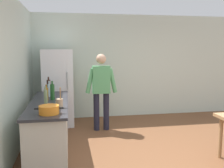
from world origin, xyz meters
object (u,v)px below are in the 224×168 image
Objects in this scene: refrigerator at (58,88)px; person at (101,87)px; bottle_wine_dark at (49,86)px; bottle_wine_green at (52,92)px; bottle_oil_amber at (46,94)px; bottle_vinegar_tall at (46,98)px; bottle_water_clear at (49,90)px; utensil_jar at (59,103)px; cooking_pot at (49,110)px.

refrigerator is 1.10m from person.
bottle_wine_dark is (-0.16, -0.73, 0.15)m from refrigerator.
bottle_oil_amber is (-0.10, -0.03, -0.03)m from bottle_wine_green.
refrigerator is 1.95m from bottle_vinegar_tall.
bottle_wine_green reaches higher than bottle_water_clear.
utensil_jar is at bearing -79.21° from bottle_wine_dark.
refrigerator reaches higher than person.
cooking_pot is 1.25× the size of bottle_vinegar_tall.
cooking_pot is 1.18× the size of bottle_wine_dark.
person is at bearing 9.15° from bottle_wine_dark.
bottle_water_clear is (-0.09, 1.35, 0.07)m from cooking_pot.
refrigerator is 6.00× the size of bottle_water_clear.
refrigerator is at bearing 89.14° from cooking_pot.
cooking_pot is 0.99m from bottle_oil_amber.
utensil_jar is 1.07× the size of bottle_water_clear.
bottle_wine_dark reaches higher than bottle_oil_amber.
bottle_vinegar_tall reaches higher than bottle_oil_amber.
cooking_pot is at bearing -85.80° from bottle_wine_dark.
person is 2.12m from cooking_pot.
bottle_oil_amber is (-0.03, 0.49, -0.02)m from bottle_vinegar_tall.
utensil_jar is 1.14× the size of bottle_oil_amber.
person is at bearing 60.68° from utensil_jar.
person reaches higher than utensil_jar.
bottle_water_clear is (-0.22, 1.00, 0.05)m from utensil_jar.
bottle_oil_amber is at bearing 111.20° from utensil_jar.
bottle_vinegar_tall is at bearing 147.38° from utensil_jar.
cooking_pot is 1.33× the size of bottle_water_clear.
utensil_jar is (0.09, -2.08, 0.08)m from refrigerator.
bottle_wine_green is at bearing 14.06° from bottle_oil_amber.
utensil_jar is at bearing -77.56° from bottle_water_clear.
bottle_vinegar_tall is at bearing -97.94° from bottle_wine_green.
bottle_vinegar_tall is at bearing -89.64° from bottle_water_clear.
bottle_oil_amber is (0.01, -0.71, -0.03)m from bottle_wine_dark.
bottle_water_clear reaches higher than cooking_pot.
refrigerator is 1.06× the size of person.
refrigerator is 2.43m from cooking_pot.
utensil_jar is 0.26m from bottle_vinegar_tall.
bottle_vinegar_tall is at bearing -127.66° from person.
utensil_jar and bottle_vinegar_tall have the same top height.
bottle_wine_green is 1.21× the size of bottle_oil_amber.
refrigerator reaches higher than bottle_wine_dark.
bottle_wine_green is 1.06× the size of bottle_vinegar_tall.
bottle_vinegar_tall reaches higher than cooking_pot.
bottle_water_clear is at bearing -153.89° from person.
cooking_pot is at bearing -83.47° from bottle_oil_amber.
bottle_wine_green is at bearing -138.96° from person.
bottle_wine_green reaches higher than utensil_jar.
bottle_wine_green is at bearing -80.60° from bottle_wine_dark.
person is 1.13m from bottle_wine_dark.
refrigerator reaches higher than bottle_wine_green.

